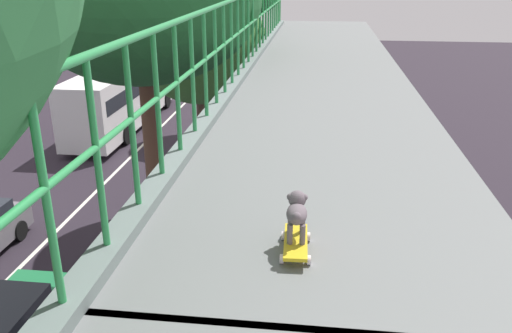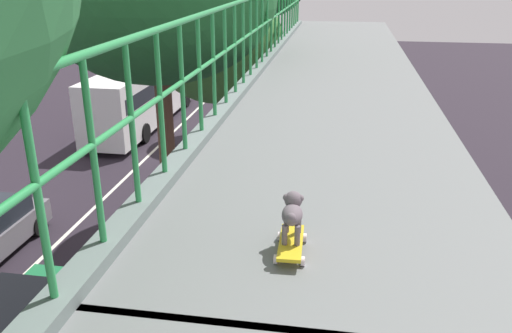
{
  "view_description": "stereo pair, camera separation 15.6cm",
  "coord_description": "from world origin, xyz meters",
  "px_view_note": "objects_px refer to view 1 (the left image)",
  "views": [
    {
      "loc": [
        1.03,
        -2.15,
        8.1
      ],
      "look_at": [
        0.59,
        1.51,
        6.67
      ],
      "focal_mm": 36.62,
      "sensor_mm": 36.0,
      "label": 1
    },
    {
      "loc": [
        1.19,
        -2.13,
        8.1
      ],
      "look_at": [
        0.59,
        1.51,
        6.67
      ],
      "focal_mm": 36.62,
      "sensor_mm": 36.0,
      "label": 2
    }
  ],
  "objects_px": {
    "car_green_fifth": "(3,331)",
    "city_bus": "(124,92)",
    "small_dog": "(297,211)",
    "toy_skateboard": "(296,243)"
  },
  "relations": [
    {
      "from": "car_green_fifth",
      "to": "small_dog",
      "type": "distance_m",
      "value": 10.34
    },
    {
      "from": "city_bus",
      "to": "small_dog",
      "type": "height_order",
      "value": "small_dog"
    },
    {
      "from": "car_green_fifth",
      "to": "small_dog",
      "type": "height_order",
      "value": "small_dog"
    },
    {
      "from": "car_green_fifth",
      "to": "toy_skateboard",
      "type": "relative_size",
      "value": 8.98
    },
    {
      "from": "toy_skateboard",
      "to": "small_dog",
      "type": "height_order",
      "value": "small_dog"
    },
    {
      "from": "toy_skateboard",
      "to": "small_dog",
      "type": "xyz_separation_m",
      "value": [
        -0.0,
        0.06,
        0.2
      ]
    },
    {
      "from": "car_green_fifth",
      "to": "city_bus",
      "type": "xyz_separation_m",
      "value": [
        -3.64,
        17.53,
        1.13
      ]
    },
    {
      "from": "toy_skateboard",
      "to": "car_green_fifth",
      "type": "bearing_deg",
      "value": 139.35
    },
    {
      "from": "toy_skateboard",
      "to": "small_dog",
      "type": "distance_m",
      "value": 0.21
    },
    {
      "from": "car_green_fifth",
      "to": "small_dog",
      "type": "xyz_separation_m",
      "value": [
        6.45,
        -5.48,
        5.93
      ]
    }
  ]
}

